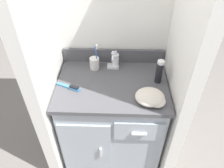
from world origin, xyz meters
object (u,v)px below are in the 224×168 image
Objects in this scene: toothbrush_cup at (95,63)px; soap_dispenser at (115,60)px; hand_towel at (151,98)px; hairbrush at (71,87)px; shaving_cream_can at (159,72)px.

soap_dispenser is (0.16, 0.03, 0.01)m from toothbrush_cup.
hand_towel is at bearing -40.92° from toothbrush_cup.
soap_dispenser is 0.40m from hairbrush.
hand_towel is (0.39, -0.34, -0.02)m from toothbrush_cup.
toothbrush_cup reaches higher than hairbrush.
shaving_cream_can is at bearing -16.82° from toothbrush_cup.
hand_towel is (0.24, -0.37, -0.03)m from soap_dispenser.
soap_dispenser reaches higher than hand_towel.
toothbrush_cup is 1.08× the size of hand_towel.
shaving_cream_can reaches higher than hand_towel.
hand_towel is at bearing -108.67° from shaving_cream_can.
toothbrush_cup is 1.43× the size of soap_dispenser.
shaving_cream_can is (0.31, -0.16, 0.03)m from soap_dispenser.
soap_dispenser is at bearing 63.47° from hairbrush.
toothbrush_cup is 0.48m from shaving_cream_can.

